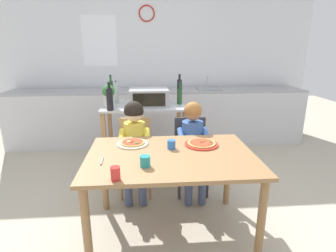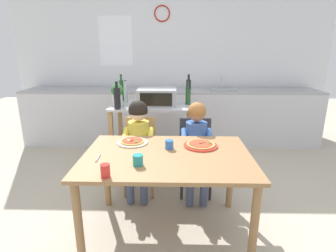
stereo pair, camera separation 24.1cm
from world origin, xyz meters
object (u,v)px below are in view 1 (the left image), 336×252
dining_table (171,165)px  drinking_cup_blue (171,144)px  bottle_dark_olive_oil (179,90)px  kitchen_island_cart (145,127)px  serving_spoon (102,161)px  bottle_brown_beer (110,99)px  drinking_cup_red (115,173)px  bottle_tall_green_wine (116,94)px  potted_herb_plant (109,95)px  pizza_plate_red_rimmed (201,144)px  pizza_plate_cream (133,143)px  drinking_cup_teal (145,161)px  bottle_clear_vinegar (111,91)px  child_in_yellow_shirt (134,137)px  toaster_oven (149,97)px  bottle_slim_sauce (180,95)px  dining_chair_right (191,150)px  child_in_blue_striped_shirt (193,138)px  dining_chair_left (136,150)px

dining_table → drinking_cup_blue: bearing=83.4°
bottle_dark_olive_oil → dining_table: 1.46m
kitchen_island_cart → serving_spoon: kitchen_island_cart is taller
bottle_brown_beer → drinking_cup_red: bearing=-82.0°
bottle_tall_green_wine → potted_herb_plant: bearing=-105.7°
kitchen_island_cart → bottle_brown_beer: bearing=-145.7°
bottle_dark_olive_oil → pizza_plate_red_rimmed: 1.23m
pizza_plate_cream → drinking_cup_teal: (0.11, -0.47, 0.03)m
bottle_clear_vinegar → drinking_cup_red: (0.24, -1.88, -0.24)m
dining_table → bottle_tall_green_wine: bearing=112.3°
child_in_yellow_shirt → toaster_oven: bearing=75.0°
kitchen_island_cart → toaster_oven: (0.06, -0.01, 0.39)m
potted_herb_plant → bottle_brown_beer: bearing=-79.0°
bottle_tall_green_wine → bottle_slim_sauce: (0.78, -0.10, -0.01)m
bottle_tall_green_wine → dining_chair_right: bottle_tall_green_wine is taller
potted_herb_plant → drinking_cup_red: 1.58m
kitchen_island_cart → child_in_yellow_shirt: size_ratio=0.99×
bottle_brown_beer → serving_spoon: size_ratio=2.26×
bottle_slim_sauce → dining_table: size_ratio=0.21×
bottle_tall_green_wine → child_in_yellow_shirt: bottle_tall_green_wine is taller
bottle_dark_olive_oil → bottle_slim_sauce: bottle_dark_olive_oil is taller
toaster_oven → drinking_cup_teal: bearing=-92.0°
toaster_oven → child_in_yellow_shirt: size_ratio=0.46×
child_in_blue_striped_shirt → dining_chair_left: bearing=166.1°
child_in_yellow_shirt → pizza_plate_red_rimmed: bearing=-36.4°
pizza_plate_red_rimmed → drinking_cup_teal: size_ratio=3.66×
drinking_cup_teal → toaster_oven: bearing=88.0°
child_in_yellow_shirt → drinking_cup_teal: child_in_yellow_shirt is taller
dining_chair_right → child_in_yellow_shirt: size_ratio=0.80×
dining_table → drinking_cup_blue: size_ratio=17.80×
potted_herb_plant → drinking_cup_blue: bearing=-57.9°
kitchen_island_cart → dining_table: size_ratio=0.75×
child_in_yellow_shirt → pizza_plate_cream: size_ratio=3.70×
bottle_slim_sauce → pizza_plate_red_rimmed: size_ratio=0.97×
kitchen_island_cart → potted_herb_plant: bearing=-165.7°
drinking_cup_blue → bottle_tall_green_wine: bearing=114.9°
toaster_oven → child_in_yellow_shirt: 0.70m
potted_herb_plant → child_in_yellow_shirt: 0.69m
serving_spoon → dining_table: bearing=10.0°
bottle_tall_green_wine → bottle_dark_olive_oil: bottle_dark_olive_oil is taller
bottle_brown_beer → pizza_plate_red_rimmed: 1.22m
bottle_slim_sauce → drinking_cup_blue: bottle_slim_sauce is taller
bottle_tall_green_wine → drinking_cup_red: size_ratio=3.12×
kitchen_island_cart → serving_spoon: bearing=-103.2°
bottle_slim_sauce → potted_herb_plant: bottle_slim_sauce is taller
bottle_clear_vinegar → bottle_dark_olive_oil: size_ratio=0.97×
bottle_dark_olive_oil → bottle_brown_beer: 0.91m
bottle_clear_vinegar → bottle_brown_beer: bearing=-85.2°
dining_chair_left → pizza_plate_red_rimmed: (0.61, -0.56, 0.27)m
toaster_oven → kitchen_island_cart: bearing=173.7°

